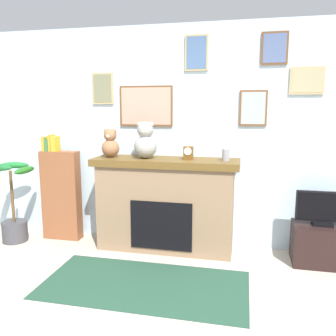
{
  "coord_description": "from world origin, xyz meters",
  "views": [
    {
      "loc": [
        0.74,
        -2.18,
        1.66
      ],
      "look_at": [
        -0.11,
        1.71,
        0.97
      ],
      "focal_mm": 37.58,
      "sensor_mm": 36.0,
      "label": 1
    }
  ],
  "objects_px": {
    "television": "(323,209)",
    "mantel_clock": "(188,153)",
    "tv_stand": "(321,244)",
    "fireplace": "(166,204)",
    "candle_jar": "(226,155)",
    "potted_plant": "(13,210)",
    "teddy_bear_grey": "(110,144)",
    "bookshelf": "(61,193)",
    "teddy_bear_tan": "(145,142)"
  },
  "relations": [
    {
      "from": "teddy_bear_grey",
      "to": "bookshelf",
      "type": "bearing_deg",
      "value": 175.52
    },
    {
      "from": "fireplace",
      "to": "potted_plant",
      "type": "relative_size",
      "value": 1.66
    },
    {
      "from": "television",
      "to": "candle_jar",
      "type": "xyz_separation_m",
      "value": [
        -1.03,
        0.05,
        0.54
      ]
    },
    {
      "from": "fireplace",
      "to": "potted_plant",
      "type": "xyz_separation_m",
      "value": [
        -1.9,
        -0.2,
        -0.15
      ]
    },
    {
      "from": "potted_plant",
      "to": "tv_stand",
      "type": "relative_size",
      "value": 1.74
    },
    {
      "from": "fireplace",
      "to": "television",
      "type": "distance_m",
      "value": 1.71
    },
    {
      "from": "mantel_clock",
      "to": "candle_jar",
      "type": "bearing_deg",
      "value": 0.2
    },
    {
      "from": "television",
      "to": "teddy_bear_tan",
      "type": "relative_size",
      "value": 1.33
    },
    {
      "from": "bookshelf",
      "to": "mantel_clock",
      "type": "height_order",
      "value": "bookshelf"
    },
    {
      "from": "candle_jar",
      "to": "teddy_bear_grey",
      "type": "height_order",
      "value": "teddy_bear_grey"
    },
    {
      "from": "fireplace",
      "to": "bookshelf",
      "type": "distance_m",
      "value": 1.37
    },
    {
      "from": "fireplace",
      "to": "tv_stand",
      "type": "relative_size",
      "value": 2.89
    },
    {
      "from": "television",
      "to": "tv_stand",
      "type": "bearing_deg",
      "value": 90.0
    },
    {
      "from": "fireplace",
      "to": "television",
      "type": "height_order",
      "value": "fireplace"
    },
    {
      "from": "tv_stand",
      "to": "candle_jar",
      "type": "height_order",
      "value": "candle_jar"
    },
    {
      "from": "bookshelf",
      "to": "teddy_bear_tan",
      "type": "xyz_separation_m",
      "value": [
        1.13,
        -0.06,
        0.68
      ]
    },
    {
      "from": "potted_plant",
      "to": "teddy_bear_grey",
      "type": "xyz_separation_m",
      "value": [
        1.24,
        0.18,
        0.83
      ]
    },
    {
      "from": "television",
      "to": "mantel_clock",
      "type": "relative_size",
      "value": 3.75
    },
    {
      "from": "tv_stand",
      "to": "teddy_bear_grey",
      "type": "height_order",
      "value": "teddy_bear_grey"
    },
    {
      "from": "teddy_bear_tan",
      "to": "teddy_bear_grey",
      "type": "bearing_deg",
      "value": 179.99
    },
    {
      "from": "bookshelf",
      "to": "potted_plant",
      "type": "distance_m",
      "value": 0.61
    },
    {
      "from": "potted_plant",
      "to": "teddy_bear_tan",
      "type": "bearing_deg",
      "value": 6.13
    },
    {
      "from": "tv_stand",
      "to": "teddy_bear_tan",
      "type": "height_order",
      "value": "teddy_bear_tan"
    },
    {
      "from": "bookshelf",
      "to": "television",
      "type": "height_order",
      "value": "bookshelf"
    },
    {
      "from": "tv_stand",
      "to": "teddy_bear_tan",
      "type": "bearing_deg",
      "value": 178.68
    },
    {
      "from": "potted_plant",
      "to": "candle_jar",
      "type": "relative_size",
      "value": 7.72
    },
    {
      "from": "potted_plant",
      "to": "mantel_clock",
      "type": "relative_size",
      "value": 6.79
    },
    {
      "from": "fireplace",
      "to": "tv_stand",
      "type": "height_order",
      "value": "fireplace"
    },
    {
      "from": "fireplace",
      "to": "teddy_bear_grey",
      "type": "relative_size",
      "value": 4.99
    },
    {
      "from": "tv_stand",
      "to": "television",
      "type": "xyz_separation_m",
      "value": [
        0.0,
        -0.0,
        0.39
      ]
    },
    {
      "from": "fireplace",
      "to": "teddy_bear_tan",
      "type": "bearing_deg",
      "value": -175.54
    },
    {
      "from": "bookshelf",
      "to": "tv_stand",
      "type": "xyz_separation_m",
      "value": [
        3.07,
        -0.1,
        -0.38
      ]
    },
    {
      "from": "mantel_clock",
      "to": "teddy_bear_grey",
      "type": "xyz_separation_m",
      "value": [
        -0.92,
        0.0,
        0.08
      ]
    },
    {
      "from": "bookshelf",
      "to": "tv_stand",
      "type": "bearing_deg",
      "value": -1.86
    },
    {
      "from": "potted_plant",
      "to": "mantel_clock",
      "type": "height_order",
      "value": "mantel_clock"
    },
    {
      "from": "bookshelf",
      "to": "teddy_bear_grey",
      "type": "xyz_separation_m",
      "value": [
        0.7,
        -0.06,
        0.64
      ]
    },
    {
      "from": "tv_stand",
      "to": "television",
      "type": "relative_size",
      "value": 1.04
    },
    {
      "from": "bookshelf",
      "to": "teddy_bear_grey",
      "type": "distance_m",
      "value": 0.95
    },
    {
      "from": "television",
      "to": "candle_jar",
      "type": "bearing_deg",
      "value": 177.4
    },
    {
      "from": "tv_stand",
      "to": "candle_jar",
      "type": "distance_m",
      "value": 1.39
    },
    {
      "from": "television",
      "to": "teddy_bear_grey",
      "type": "bearing_deg",
      "value": 178.88
    },
    {
      "from": "television",
      "to": "teddy_bear_grey",
      "type": "distance_m",
      "value": 2.45
    },
    {
      "from": "fireplace",
      "to": "bookshelf",
      "type": "bearing_deg",
      "value": 178.45
    },
    {
      "from": "candle_jar",
      "to": "fireplace",
      "type": "bearing_deg",
      "value": 178.51
    },
    {
      "from": "bookshelf",
      "to": "potted_plant",
      "type": "bearing_deg",
      "value": -156.28
    },
    {
      "from": "candle_jar",
      "to": "mantel_clock",
      "type": "height_order",
      "value": "mantel_clock"
    },
    {
      "from": "mantel_clock",
      "to": "teddy_bear_tan",
      "type": "height_order",
      "value": "teddy_bear_tan"
    },
    {
      "from": "fireplace",
      "to": "tv_stand",
      "type": "xyz_separation_m",
      "value": [
        1.71,
        -0.06,
        -0.33
      ]
    },
    {
      "from": "candle_jar",
      "to": "teddy_bear_grey",
      "type": "distance_m",
      "value": 1.34
    },
    {
      "from": "tv_stand",
      "to": "teddy_bear_tan",
      "type": "distance_m",
      "value": 2.21
    }
  ]
}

